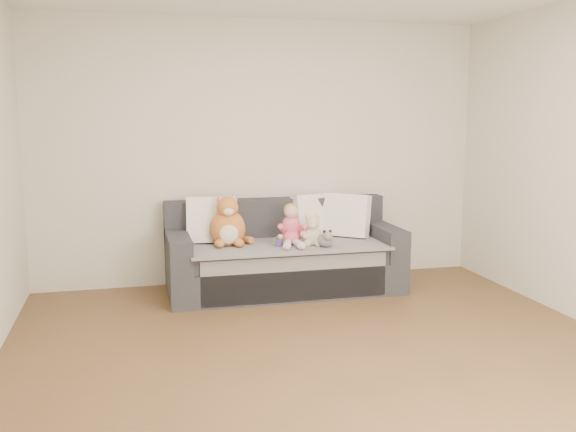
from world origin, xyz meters
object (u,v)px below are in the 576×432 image
object	(u,v)px
teddy_bear	(312,233)
sippy_cup	(279,240)
sofa	(283,258)
plush_cat	(228,225)
toddler	(292,228)

from	to	relation	value
teddy_bear	sippy_cup	xyz separation A→B (m)	(-0.31, 0.04, -0.06)
sofa	plush_cat	bearing A→B (deg)	-175.87
toddler	teddy_bear	size ratio (longest dim) A/B	1.35
teddy_bear	sippy_cup	distance (m)	0.32
toddler	plush_cat	bearing A→B (deg)	175.38
sofa	plush_cat	distance (m)	0.64
teddy_bear	sofa	bearing A→B (deg)	142.98
toddler	sippy_cup	world-z (taller)	toddler
plush_cat	sippy_cup	xyz separation A→B (m)	(0.45, -0.16, -0.13)
plush_cat	sippy_cup	distance (m)	0.49
plush_cat	teddy_bear	world-z (taller)	plush_cat
sofa	toddler	xyz separation A→B (m)	(0.04, -0.17, 0.33)
sofa	teddy_bear	xyz separation A→B (m)	(0.22, -0.24, 0.28)
toddler	teddy_bear	xyz separation A→B (m)	(0.18, -0.07, -0.05)
sofa	toddler	bearing A→B (deg)	-76.94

